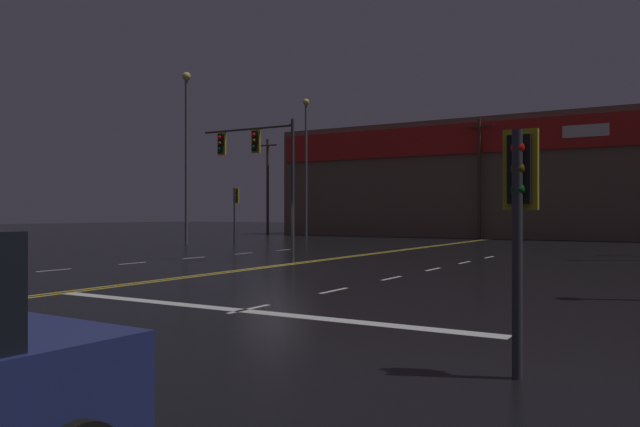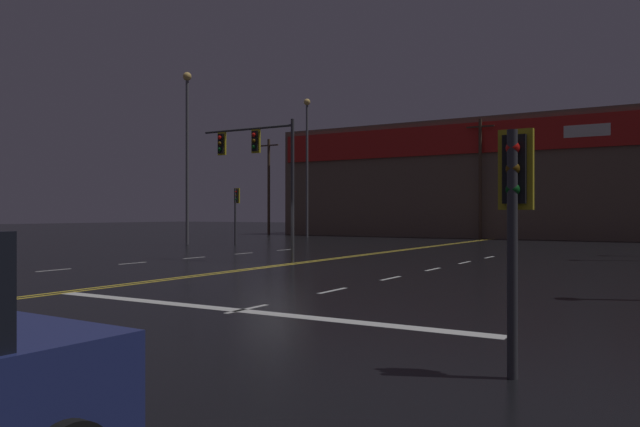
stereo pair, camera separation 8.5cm
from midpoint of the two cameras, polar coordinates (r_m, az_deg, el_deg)
The scene contains 9 objects.
ground_plane at distance 23.78m, azimuth -4.13°, elevation -4.82°, with size 200.00×200.00×0.00m, color black.
road_markings at distance 21.52m, azimuth -4.52°, elevation -5.32°, with size 16.82×60.00×0.01m.
traffic_signal_median at distance 26.33m, azimuth -5.83°, elevation 5.33°, with size 4.66×0.36×5.82m.
traffic_signal_corner_southeast at distance 7.97m, azimuth 17.65°, elevation 1.59°, with size 0.42×0.36×3.03m.
traffic_signal_corner_northwest at distance 41.39m, azimuth -7.61°, elevation 0.97°, with size 0.42×0.36×3.68m.
streetlight_far_left at distance 41.53m, azimuth -11.99°, elevation 6.86°, with size 0.56×0.56×11.17m.
streetlight_far_right at distance 53.10m, azimuth -1.15°, elevation 5.70°, with size 0.56×0.56×11.76m.
building_backdrop at distance 56.13m, azimuth 16.91°, elevation 2.97°, with size 39.72×10.23×9.80m.
utility_pole_row at distance 50.80m, azimuth 15.73°, elevation 3.43°, with size 44.39×0.26×10.35m.
Camera 2 is at (13.66, -19.36, 1.99)m, focal length 35.00 mm.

